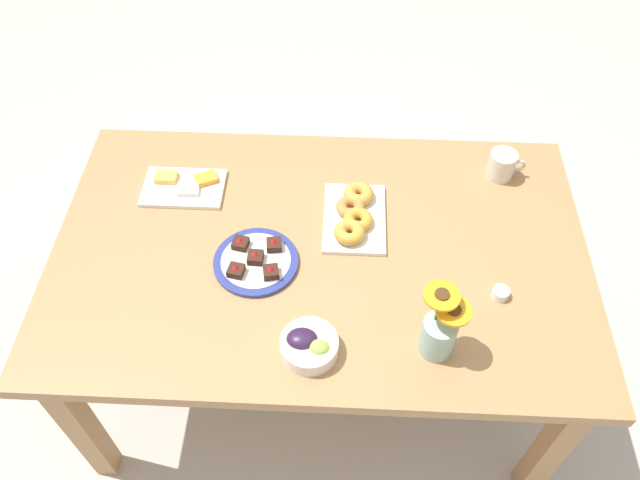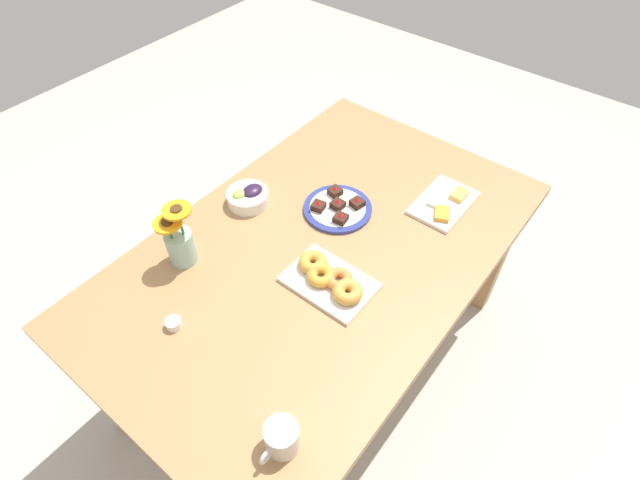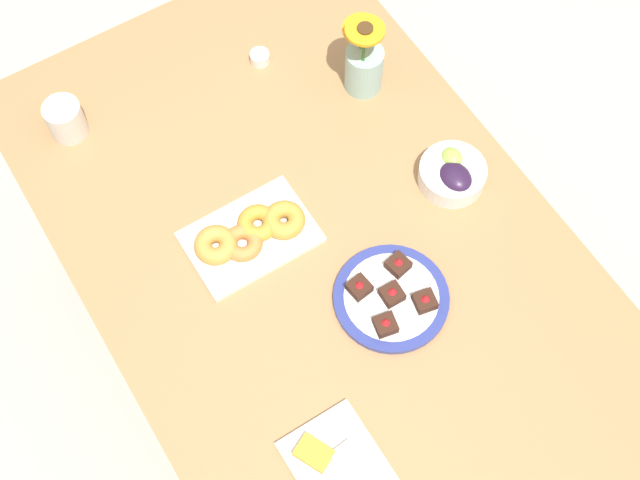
{
  "view_description": "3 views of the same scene",
  "coord_description": "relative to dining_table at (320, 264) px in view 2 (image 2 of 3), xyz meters",
  "views": [
    {
      "loc": [
        0.05,
        -1.15,
        2.2
      ],
      "look_at": [
        0.0,
        0.0,
        0.78
      ],
      "focal_mm": 35.0,
      "sensor_mm": 36.0,
      "label": 1
    },
    {
      "loc": [
        0.88,
        0.7,
        2.01
      ],
      "look_at": [
        0.0,
        0.0,
        0.78
      ],
      "focal_mm": 28.0,
      "sensor_mm": 36.0,
      "label": 2
    },
    {
      "loc": [
        -0.73,
        0.45,
        2.51
      ],
      "look_at": [
        0.0,
        0.0,
        0.78
      ],
      "focal_mm": 50.0,
      "sensor_mm": 36.0,
      "label": 3
    }
  ],
  "objects": [
    {
      "name": "croissant_platter",
      "position": [
        0.1,
        0.12,
        0.11
      ],
      "size": [
        0.19,
        0.28,
        0.05
      ],
      "color": "white",
      "rests_on": "dining_table"
    },
    {
      "name": "cheese_platter",
      "position": [
        -0.45,
        0.23,
        0.1
      ],
      "size": [
        0.26,
        0.17,
        0.03
      ],
      "color": "white",
      "rests_on": "dining_table"
    },
    {
      "name": "grape_bowl",
      "position": [
        -0.01,
        -0.35,
        0.12
      ],
      "size": [
        0.15,
        0.15,
        0.07
      ],
      "color": "white",
      "rests_on": "dining_table"
    },
    {
      "name": "dining_table",
      "position": [
        0.0,
        0.0,
        0.0
      ],
      "size": [
        1.6,
        1.0,
        0.74
      ],
      "color": "#A87A4C",
      "rests_on": "ground_plane"
    },
    {
      "name": "coffee_mug",
      "position": [
        0.58,
        0.34,
        0.13
      ],
      "size": [
        0.12,
        0.09,
        0.09
      ],
      "color": "beige",
      "rests_on": "dining_table"
    },
    {
      "name": "dessert_plate",
      "position": [
        -0.18,
        -0.06,
        0.1
      ],
      "size": [
        0.25,
        0.25,
        0.05
      ],
      "color": "navy",
      "rests_on": "dining_table"
    },
    {
      "name": "jam_cup_honey",
      "position": [
        0.51,
        -0.15,
        0.1
      ],
      "size": [
        0.05,
        0.05,
        0.03
      ],
      "color": "white",
      "rests_on": "dining_table"
    },
    {
      "name": "ground_plane",
      "position": [
        0.0,
        0.0,
        -0.65
      ],
      "size": [
        6.0,
        6.0,
        0.0
      ],
      "primitive_type": "plane",
      "color": "#B7B2A8"
    },
    {
      "name": "flower_vase",
      "position": [
        0.32,
        -0.32,
        0.17
      ],
      "size": [
        0.12,
        0.11,
        0.23
      ],
      "color": "#99C1B7",
      "rests_on": "dining_table"
    }
  ]
}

